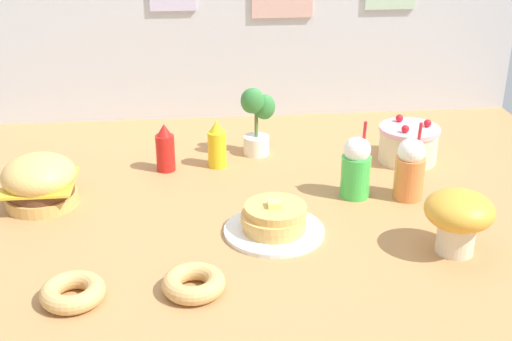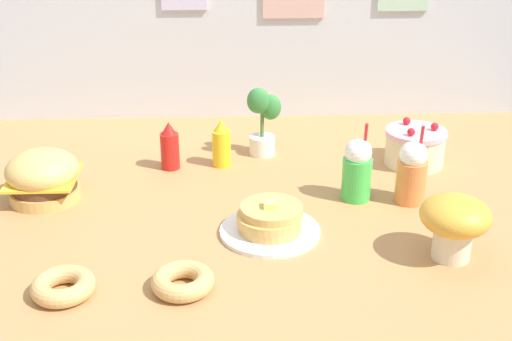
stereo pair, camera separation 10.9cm
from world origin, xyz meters
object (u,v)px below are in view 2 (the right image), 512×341
at_px(burger, 43,177).
at_px(ketchup_bottle, 170,147).
at_px(donut_pink_glaze, 63,286).
at_px(potted_plant, 262,118).
at_px(cream_soda_cup, 357,170).
at_px(mushroom_stool, 455,221).
at_px(pancake_stack, 270,222).
at_px(mustard_bottle, 221,144).
at_px(layer_cake, 415,147).
at_px(orange_float_cup, 412,172).
at_px(donut_chocolate, 183,281).

distance_m(burger, ketchup_bottle, 0.44).
bearing_deg(donut_pink_glaze, burger, 107.74).
bearing_deg(burger, potted_plant, 25.75).
distance_m(cream_soda_cup, mushroom_stool, 0.42).
xyz_separation_m(pancake_stack, donut_pink_glaze, (-0.53, -0.29, -0.01)).
bearing_deg(potted_plant, mustard_bottle, -146.33).
xyz_separation_m(burger, cream_soda_cup, (0.99, -0.04, 0.02)).
relative_size(layer_cake, donut_pink_glaze, 1.34).
bearing_deg(layer_cake, potted_plant, 167.69).
bearing_deg(mustard_bottle, orange_float_cup, -27.66).
xyz_separation_m(mustard_bottle, donut_pink_glaze, (-0.39, -0.78, -0.05)).
height_order(orange_float_cup, potted_plant, potted_plant).
xyz_separation_m(pancake_stack, donut_chocolate, (-0.24, -0.28, -0.01)).
xyz_separation_m(cream_soda_cup, orange_float_cup, (0.17, -0.03, 0.00)).
bearing_deg(layer_cake, donut_pink_glaze, -144.47).
relative_size(orange_float_cup, potted_plant, 0.98).
xyz_separation_m(layer_cake, mustard_bottle, (-0.68, 0.02, 0.01)).
bearing_deg(potted_plant, orange_float_cup, -42.60).
relative_size(ketchup_bottle, cream_soda_cup, 0.67).
distance_m(layer_cake, potted_plant, 0.55).
relative_size(cream_soda_cup, donut_chocolate, 1.61).
bearing_deg(layer_cake, ketchup_bottle, 179.93).
relative_size(ketchup_bottle, mushroom_stool, 0.91).
height_order(ketchup_bottle, donut_chocolate, ketchup_bottle).
distance_m(mustard_bottle, orange_float_cup, 0.67).
xyz_separation_m(pancake_stack, layer_cake, (0.54, 0.48, 0.03)).
height_order(mustard_bottle, cream_soda_cup, cream_soda_cup).
xyz_separation_m(pancake_stack, ketchup_bottle, (-0.32, 0.48, 0.04)).
distance_m(potted_plant, mushroom_stool, 0.89).
xyz_separation_m(potted_plant, mushroom_stool, (0.47, -0.75, -0.03)).
relative_size(cream_soda_cup, donut_pink_glaze, 1.61).
bearing_deg(potted_plant, burger, -154.25).
bearing_deg(mushroom_stool, layer_cake, 84.53).
height_order(layer_cake, ketchup_bottle, ketchup_bottle).
height_order(layer_cake, orange_float_cup, orange_float_cup).
bearing_deg(orange_float_cup, mustard_bottle, 152.34).
xyz_separation_m(burger, mustard_bottle, (0.56, 0.24, 0.00)).
bearing_deg(donut_chocolate, mushroom_stool, 9.75).
bearing_deg(mushroom_stool, potted_plant, 122.34).
distance_m(pancake_stack, donut_pink_glaze, 0.60).
distance_m(layer_cake, orange_float_cup, 0.31).
relative_size(burger, cream_soda_cup, 0.88).
relative_size(mustard_bottle, donut_pink_glaze, 1.08).
bearing_deg(orange_float_cup, donut_chocolate, -146.14).
height_order(burger, donut_chocolate, burger).
distance_m(layer_cake, donut_pink_glaze, 1.32).
bearing_deg(layer_cake, cream_soda_cup, -133.95).
xyz_separation_m(layer_cake, cream_soda_cup, (-0.26, -0.26, 0.03)).
xyz_separation_m(ketchup_bottle, orange_float_cup, (0.77, -0.29, 0.02)).
xyz_separation_m(ketchup_bottle, donut_chocolate, (0.09, -0.76, -0.05)).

